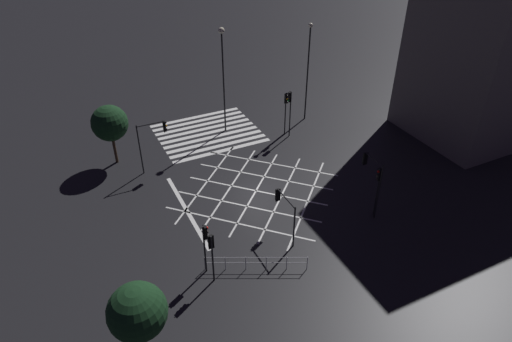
{
  "coord_description": "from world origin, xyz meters",
  "views": [
    {
      "loc": [
        12.6,
        25.75,
        21.08
      ],
      "look_at": [
        0.0,
        0.0,
        1.85
      ],
      "focal_mm": 32.0,
      "sensor_mm": 36.0,
      "label": 1
    }
  ],
  "objects_px": {
    "traffic_light_ne_main": "(205,239)",
    "traffic_light_sw_main": "(290,105)",
    "traffic_light_nw_cross": "(371,172)",
    "street_lamp_east": "(223,60)",
    "traffic_light_median_north": "(284,205)",
    "traffic_light_se_main": "(153,135)",
    "traffic_light_nw_main": "(378,182)",
    "street_tree_near": "(137,312)",
    "traffic_light_sw_cross": "(286,105)",
    "traffic_light_ne_cross": "(211,248)",
    "street_tree_far": "(110,123)",
    "street_lamp_west": "(308,62)"
  },
  "relations": [
    {
      "from": "traffic_light_nw_cross",
      "to": "street_lamp_east",
      "type": "distance_m",
      "value": 16.74
    },
    {
      "from": "traffic_light_median_north",
      "to": "street_tree_near",
      "type": "height_order",
      "value": "street_tree_near"
    },
    {
      "from": "traffic_light_nw_cross",
      "to": "street_lamp_west",
      "type": "bearing_deg",
      "value": -13.66
    },
    {
      "from": "traffic_light_se_main",
      "to": "traffic_light_sw_cross",
      "type": "height_order",
      "value": "traffic_light_se_main"
    },
    {
      "from": "street_tree_near",
      "to": "traffic_light_median_north",
      "type": "bearing_deg",
      "value": -151.25
    },
    {
      "from": "street_tree_far",
      "to": "traffic_light_sw_cross",
      "type": "bearing_deg",
      "value": 172.5
    },
    {
      "from": "traffic_light_ne_main",
      "to": "traffic_light_sw_main",
      "type": "distance_m",
      "value": 18.1
    },
    {
      "from": "traffic_light_nw_cross",
      "to": "street_tree_near",
      "type": "xyz_separation_m",
      "value": [
        17.72,
        5.67,
        1.03
      ]
    },
    {
      "from": "traffic_light_sw_main",
      "to": "street_lamp_west",
      "type": "relative_size",
      "value": 0.47
    },
    {
      "from": "traffic_light_ne_main",
      "to": "traffic_light_sw_cross",
      "type": "relative_size",
      "value": 0.88
    },
    {
      "from": "traffic_light_sw_main",
      "to": "street_tree_far",
      "type": "bearing_deg",
      "value": -9.36
    },
    {
      "from": "traffic_light_median_north",
      "to": "street_tree_near",
      "type": "distance_m",
      "value": 12.64
    },
    {
      "from": "traffic_light_ne_cross",
      "to": "street_lamp_east",
      "type": "xyz_separation_m",
      "value": [
        -8.05,
        -17.18,
        4.38
      ]
    },
    {
      "from": "traffic_light_ne_cross",
      "to": "traffic_light_sw_main",
      "type": "distance_m",
      "value": 18.67
    },
    {
      "from": "traffic_light_ne_cross",
      "to": "street_lamp_east",
      "type": "distance_m",
      "value": 19.47
    },
    {
      "from": "traffic_light_nw_main",
      "to": "traffic_light_nw_cross",
      "type": "bearing_deg",
      "value": -82.9
    },
    {
      "from": "traffic_light_se_main",
      "to": "traffic_light_sw_main",
      "type": "height_order",
      "value": "traffic_light_sw_main"
    },
    {
      "from": "street_tree_far",
      "to": "traffic_light_nw_cross",
      "type": "bearing_deg",
      "value": 136.02
    },
    {
      "from": "traffic_light_se_main",
      "to": "street_lamp_west",
      "type": "height_order",
      "value": "street_lamp_west"
    },
    {
      "from": "street_lamp_east",
      "to": "street_lamp_west",
      "type": "xyz_separation_m",
      "value": [
        -8.06,
        1.25,
        -1.06
      ]
    },
    {
      "from": "traffic_light_ne_cross",
      "to": "street_tree_far",
      "type": "bearing_deg",
      "value": 8.79
    },
    {
      "from": "traffic_light_nw_main",
      "to": "traffic_light_se_main",
      "type": "distance_m",
      "value": 17.67
    },
    {
      "from": "traffic_light_ne_cross",
      "to": "traffic_light_nw_cross",
      "type": "relative_size",
      "value": 0.79
    },
    {
      "from": "traffic_light_nw_main",
      "to": "street_tree_near",
      "type": "bearing_deg",
      "value": 15.52
    },
    {
      "from": "traffic_light_sw_main",
      "to": "traffic_light_ne_main",
      "type": "bearing_deg",
      "value": 44.39
    },
    {
      "from": "traffic_light_ne_cross",
      "to": "street_tree_near",
      "type": "height_order",
      "value": "street_tree_near"
    },
    {
      "from": "street_lamp_east",
      "to": "traffic_light_se_main",
      "type": "bearing_deg",
      "value": 26.22
    },
    {
      "from": "street_lamp_east",
      "to": "traffic_light_sw_cross",
      "type": "bearing_deg",
      "value": 146.43
    },
    {
      "from": "street_lamp_west",
      "to": "street_tree_near",
      "type": "distance_m",
      "value": 29.29
    },
    {
      "from": "traffic_light_sw_cross",
      "to": "traffic_light_ne_cross",
      "type": "bearing_deg",
      "value": -42.41
    },
    {
      "from": "street_tree_near",
      "to": "street_tree_far",
      "type": "distance_m",
      "value": 20.4
    },
    {
      "from": "traffic_light_sw_cross",
      "to": "traffic_light_nw_cross",
      "type": "bearing_deg",
      "value": -0.92
    },
    {
      "from": "traffic_light_sw_cross",
      "to": "street_tree_far",
      "type": "bearing_deg",
      "value": -97.5
    },
    {
      "from": "traffic_light_sw_cross",
      "to": "street_tree_near",
      "type": "bearing_deg",
      "value": -44.54
    },
    {
      "from": "traffic_light_ne_main",
      "to": "street_lamp_west",
      "type": "relative_size",
      "value": 0.38
    },
    {
      "from": "traffic_light_se_main",
      "to": "street_tree_far",
      "type": "xyz_separation_m",
      "value": [
        2.81,
        -2.66,
        0.47
      ]
    },
    {
      "from": "traffic_light_nw_cross",
      "to": "street_tree_far",
      "type": "bearing_deg",
      "value": 46.02
    },
    {
      "from": "traffic_light_ne_cross",
      "to": "street_tree_far",
      "type": "relative_size",
      "value": 0.68
    },
    {
      "from": "traffic_light_median_north",
      "to": "traffic_light_se_main",
      "type": "xyz_separation_m",
      "value": [
        5.52,
        -11.55,
        0.82
      ]
    },
    {
      "from": "street_lamp_east",
      "to": "traffic_light_nw_main",
      "type": "bearing_deg",
      "value": 105.79
    },
    {
      "from": "traffic_light_sw_cross",
      "to": "street_lamp_east",
      "type": "height_order",
      "value": "street_lamp_east"
    },
    {
      "from": "traffic_light_ne_main",
      "to": "traffic_light_sw_main",
      "type": "relative_size",
      "value": 0.81
    },
    {
      "from": "traffic_light_se_main",
      "to": "street_lamp_east",
      "type": "distance_m",
      "value": 9.36
    },
    {
      "from": "traffic_light_nw_main",
      "to": "street_lamp_west",
      "type": "xyz_separation_m",
      "value": [
        -3.42,
        -15.17,
        3.02
      ]
    },
    {
      "from": "traffic_light_nw_main",
      "to": "traffic_light_sw_cross",
      "type": "xyz_separation_m",
      "value": [
        -0.11,
        -13.26,
        0.11
      ]
    },
    {
      "from": "traffic_light_sw_main",
      "to": "street_tree_far",
      "type": "xyz_separation_m",
      "value": [
        15.36,
        -2.53,
        0.53
      ]
    },
    {
      "from": "traffic_light_ne_cross",
      "to": "traffic_light_ne_main",
      "type": "relative_size",
      "value": 0.98
    },
    {
      "from": "traffic_light_ne_cross",
      "to": "street_tree_far",
      "type": "height_order",
      "value": "street_tree_far"
    },
    {
      "from": "traffic_light_nw_cross",
      "to": "traffic_light_sw_main",
      "type": "xyz_separation_m",
      "value": [
        -0.27,
        -12.02,
        -0.1
      ]
    },
    {
      "from": "traffic_light_nw_main",
      "to": "traffic_light_ne_main",
      "type": "distance_m",
      "value": 12.75
    }
  ]
}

